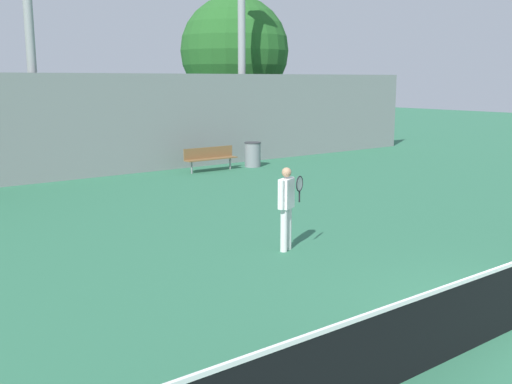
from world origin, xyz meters
TOP-DOWN VIEW (x-y plane):
  - tennis_player at (-0.35, 4.83)m, footprint 0.53×0.50m
  - bench_courtside_near at (4.26, 14.51)m, footprint 2.14×0.40m
  - light_pole_far_right at (7.38, 16.70)m, footprint 0.90×0.60m
  - trash_bin at (6.20, 14.43)m, footprint 0.65×0.65m
  - back_fence at (0.00, 15.79)m, footprint 32.68×0.06m
  - tree_green_broad at (9.34, 19.90)m, footprint 5.17×5.17m

SIDE VIEW (x-z plane):
  - trash_bin at x=6.20m, z-range 0.00..0.97m
  - bench_courtside_near at x=4.26m, z-range 0.12..1.01m
  - tennis_player at x=-0.35m, z-range 0.11..1.79m
  - back_fence at x=0.00m, z-range 0.00..3.58m
  - tree_green_broad at x=9.34m, z-range 1.04..8.32m
  - light_pole_far_right at x=7.38m, z-range 0.51..8.85m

